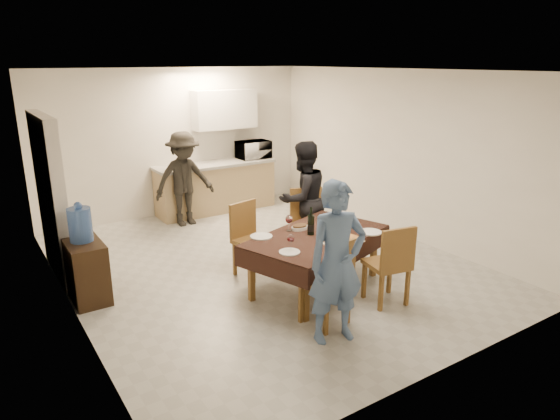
{
  "coord_description": "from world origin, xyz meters",
  "views": [
    {
      "loc": [
        -3.33,
        -5.5,
        2.74
      ],
      "look_at": [
        0.08,
        -0.3,
        0.85
      ],
      "focal_mm": 32.0,
      "sensor_mm": 36.0,
      "label": 1
    }
  ],
  "objects": [
    {
      "name": "kitchen_worktop",
      "position": [
        0.6,
        2.68,
        0.89
      ],
      "size": [
        2.24,
        0.64,
        0.05
      ],
      "primitive_type": "cube",
      "color": "#9C9C97",
      "rests_on": "kitchen_base_cabinet"
    },
    {
      "name": "plate_far_left",
      "position": [
        -0.44,
        -0.68,
        0.7
      ],
      "size": [
        0.27,
        0.27,
        0.02
      ],
      "primitive_type": "cylinder",
      "color": "white",
      "rests_on": "dining_table"
    },
    {
      "name": "wine_glass_c",
      "position": [
        -0.04,
        -0.68,
        0.8
      ],
      "size": [
        0.09,
        0.09,
        0.21
      ],
      "primitive_type": null,
      "color": "white",
      "rests_on": "dining_table"
    },
    {
      "name": "chair_far_right",
      "position": [
        0.61,
        -0.32,
        0.62
      ],
      "size": [
        0.59,
        0.61,
        0.54
      ],
      "rotation": [
        0.0,
        0.0,
        2.77
      ],
      "color": "brown",
      "rests_on": "floor"
    },
    {
      "name": "plate_near_right",
      "position": [
        0.76,
        -1.28,
        0.7
      ],
      "size": [
        0.28,
        0.28,
        0.02
      ],
      "primitive_type": "cylinder",
      "color": "white",
      "rests_on": "dining_table"
    },
    {
      "name": "water_jug",
      "position": [
        -2.28,
        0.29,
        0.92
      ],
      "size": [
        0.26,
        0.26,
        0.39
      ],
      "primitive_type": "cylinder",
      "color": "#3E66B6",
      "rests_on": "console"
    },
    {
      "name": "wine_bottle",
      "position": [
        0.11,
        -0.93,
        0.87
      ],
      "size": [
        0.09,
        0.09,
        0.34
      ],
      "primitive_type": null,
      "color": "black",
      "rests_on": "dining_table"
    },
    {
      "name": "chair_near_right",
      "position": [
        0.61,
        -1.82,
        0.59
      ],
      "size": [
        0.51,
        0.52,
        0.52
      ],
      "rotation": [
        0.0,
        0.0,
        -0.19
      ],
      "color": "brown",
      "rests_on": "floor"
    },
    {
      "name": "dining_table",
      "position": [
        0.16,
        -0.98,
        0.66
      ],
      "size": [
        2.01,
        1.54,
        0.69
      ],
      "rotation": [
        0.0,
        0.0,
        0.32
      ],
      "color": "black",
      "rests_on": "floor"
    },
    {
      "name": "person_far",
      "position": [
        0.71,
        0.07,
        0.82
      ],
      "size": [
        0.85,
        0.69,
        1.65
      ],
      "primitive_type": "imported",
      "rotation": [
        0.0,
        0.0,
        3.23
      ],
      "color": "black",
      "rests_on": "floor"
    },
    {
      "name": "person_near",
      "position": [
        -0.39,
        -2.03,
        0.83
      ],
      "size": [
        0.67,
        0.52,
        1.65
      ],
      "primitive_type": "imported",
      "rotation": [
        0.0,
        0.0,
        -0.22
      ],
      "color": "#4C6794",
      "rests_on": "floor"
    },
    {
      "name": "console",
      "position": [
        -2.28,
        0.29,
        0.36
      ],
      "size": [
        0.39,
        0.78,
        0.72
      ],
      "primitive_type": "cube",
      "color": "black",
      "rests_on": "floor"
    },
    {
      "name": "microwave",
      "position": [
        1.42,
        2.68,
        1.08
      ],
      "size": [
        0.6,
        0.41,
        0.33
      ],
      "primitive_type": "imported",
      "rotation": [
        0.0,
        0.0,
        3.14
      ],
      "color": "white",
      "rests_on": "kitchen_worktop"
    },
    {
      "name": "chair_far_left",
      "position": [
        -0.29,
        -0.32,
        0.59
      ],
      "size": [
        0.52,
        0.53,
        0.52
      ],
      "rotation": [
        0.0,
        0.0,
        3.37
      ],
      "color": "brown",
      "rests_on": "floor"
    },
    {
      "name": "upper_cabinet",
      "position": [
        0.9,
        2.82,
        1.85
      ],
      "size": [
        1.2,
        0.34,
        0.7
      ],
      "primitive_type": "cube",
      "color": "white",
      "rests_on": "wall_back"
    },
    {
      "name": "salad_bowl",
      "position": [
        0.46,
        -0.8,
        0.73
      ],
      "size": [
        0.2,
        0.2,
        0.08
      ],
      "primitive_type": "cylinder",
      "color": "white",
      "rests_on": "dining_table"
    },
    {
      "name": "savoury_tart",
      "position": [
        0.26,
        -1.36,
        0.72
      ],
      "size": [
        0.48,
        0.4,
        0.05
      ],
      "primitive_type": "cube",
      "rotation": [
        0.0,
        0.0,
        0.19
      ],
      "color": "gold",
      "rests_on": "dining_table"
    },
    {
      "name": "plate_far_right",
      "position": [
        0.76,
        -0.68,
        0.7
      ],
      "size": [
        0.25,
        0.25,
        0.01
      ],
      "primitive_type": "cylinder",
      "color": "white",
      "rests_on": "dining_table"
    },
    {
      "name": "stub_partition",
      "position": [
        -2.42,
        1.2,
        1.05
      ],
      "size": [
        0.15,
        1.4,
        2.1
      ],
      "primitive_type": "cube",
      "color": "beige",
      "rests_on": "floor"
    },
    {
      "name": "floor",
      "position": [
        0.0,
        0.0,
        0.0
      ],
      "size": [
        5.0,
        6.0,
        0.02
      ],
      "primitive_type": "cube",
      "color": "#AEAFAA",
      "rests_on": "ground"
    },
    {
      "name": "chair_near_left",
      "position": [
        -0.29,
        -1.82,
        0.59
      ],
      "size": [
        0.51,
        0.52,
        0.52
      ],
      "rotation": [
        0.0,
        0.0,
        0.18
      ],
      "color": "brown",
      "rests_on": "floor"
    },
    {
      "name": "ceiling",
      "position": [
        0.0,
        0.0,
        2.6
      ],
      "size": [
        5.0,
        6.0,
        0.02
      ],
      "primitive_type": "cube",
      "color": "white",
      "rests_on": "wall_back"
    },
    {
      "name": "wall_right",
      "position": [
        2.5,
        0.0,
        1.3
      ],
      "size": [
        0.02,
        6.0,
        2.6
      ],
      "primitive_type": "cube",
      "color": "white",
      "rests_on": "floor"
    },
    {
      "name": "wine_glass_b",
      "position": [
        0.71,
        -0.73,
        0.79
      ],
      "size": [
        0.09,
        0.09,
        0.19
      ],
      "primitive_type": null,
      "color": "white",
      "rests_on": "dining_table"
    },
    {
      "name": "wall_front",
      "position": [
        0.0,
        -3.0,
        1.3
      ],
      "size": [
        5.0,
        0.02,
        2.6
      ],
      "primitive_type": "cube",
      "color": "white",
      "rests_on": "floor"
    },
    {
      "name": "person_kitchen",
      "position": [
        -0.2,
        2.23,
        0.8
      ],
      "size": [
        1.03,
        0.59,
        1.6
      ],
      "primitive_type": "imported",
      "color": "black",
      "rests_on": "floor"
    },
    {
      "name": "plate_near_left",
      "position": [
        -0.44,
        -1.28,
        0.7
      ],
      "size": [
        0.24,
        0.24,
        0.01
      ],
      "primitive_type": "cylinder",
      "color": "white",
      "rests_on": "dining_table"
    },
    {
      "name": "mushroom_dish",
      "position": [
        0.11,
        -0.7,
        0.71
      ],
      "size": [
        0.21,
        0.21,
        0.04
      ],
      "primitive_type": "cylinder",
      "color": "white",
      "rests_on": "dining_table"
    },
    {
      "name": "kitchen_base_cabinet",
      "position": [
        0.6,
        2.68,
        0.43
      ],
      "size": [
        2.2,
        0.6,
        0.86
      ],
      "primitive_type": "cube",
      "color": "tan",
      "rests_on": "floor"
    },
    {
      "name": "wall_back",
      "position": [
        0.0,
        3.0,
        1.3
      ],
      "size": [
        5.0,
        0.02,
        2.6
      ],
      "primitive_type": "cube",
      "color": "white",
      "rests_on": "floor"
    },
    {
      "name": "water_pitcher",
      "position": [
        0.51,
        -1.03,
        0.8
      ],
      "size": [
        0.13,
        0.13,
        0.21
      ],
      "primitive_type": "cylinder",
      "color": "white",
      "rests_on": "dining_table"
    },
    {
      "name": "wine_glass_a",
      "position": [
        -0.39,
        -1.23,
        0.79
      ],
      "size": [
        0.09,
        0.09,
        0.2
      ],
      "primitive_type": null,
      "color": "white",
      "rests_on": "dining_table"
    },
    {
      "name": "wall_left",
      "position": [
        -2.5,
        0.0,
        1.3
      ],
      "size": [
        0.02,
        6.0,
        2.6
      ],
      "primitive_type": "cube",
      "color": "white",
      "rests_on": "floor"
    }
  ]
}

